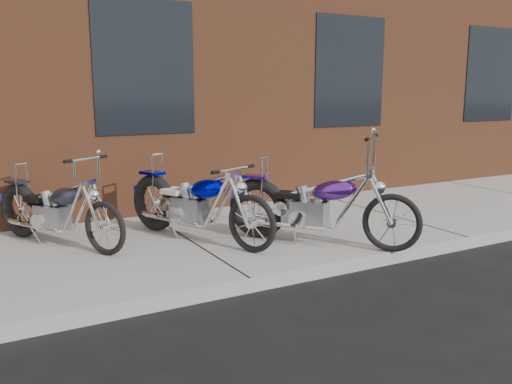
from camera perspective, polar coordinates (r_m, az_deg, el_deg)
ground at (r=5.23m, az=-0.63°, el=-10.61°), size 120.00×120.00×0.00m
sidewalk at (r=6.50m, az=-6.94°, el=-5.71°), size 22.00×3.00×0.15m
chopper_purple at (r=6.23m, az=6.41°, el=-1.81°), size 1.50×1.82×1.27m
chopper_blue at (r=6.41m, az=-6.37°, el=-1.51°), size 0.99×2.09×0.97m
chopper_third at (r=6.57m, az=-20.25°, el=-2.09°), size 1.10×1.84×1.04m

